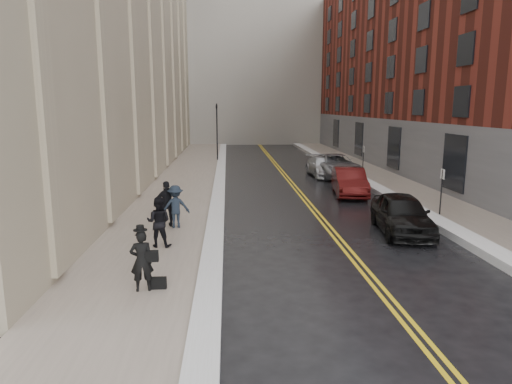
{
  "coord_description": "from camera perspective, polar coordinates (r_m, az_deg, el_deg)",
  "views": [
    {
      "loc": [
        -1.65,
        -11.54,
        4.98
      ],
      "look_at": [
        -0.55,
        6.31,
        1.6
      ],
      "focal_mm": 32.0,
      "sensor_mm": 36.0,
      "label": 1
    }
  ],
  "objects": [
    {
      "name": "pedestrian_a",
      "position": [
        16.18,
        -12.08,
        -3.66
      ],
      "size": [
        0.95,
        0.79,
        1.77
      ],
      "primitive_type": "imported",
      "rotation": [
        0.0,
        0.0,
        2.99
      ],
      "color": "black",
      "rests_on": "sidewalk_left"
    },
    {
      "name": "parking_sign_near",
      "position": [
        22.05,
        22.18,
        0.44
      ],
      "size": [
        0.06,
        0.35,
        2.23
      ],
      "color": "black",
      "rests_on": "ground"
    },
    {
      "name": "car_silver_near",
      "position": [
        33.26,
        8.48,
        3.19
      ],
      "size": [
        2.17,
        4.91,
        1.4
      ],
      "primitive_type": "imported",
      "rotation": [
        0.0,
        0.0,
        0.04
      ],
      "color": "#B7B9BF",
      "rests_on": "ground"
    },
    {
      "name": "traffic_signal",
      "position": [
        41.6,
        -4.9,
        8.05
      ],
      "size": [
        0.18,
        0.15,
        5.2
      ],
      "color": "black",
      "rests_on": "ground"
    },
    {
      "name": "car_black",
      "position": [
        18.98,
        17.75,
        -2.59
      ],
      "size": [
        2.36,
        4.77,
        1.56
      ],
      "primitive_type": "imported",
      "rotation": [
        0.0,
        0.0,
        -0.12
      ],
      "color": "black",
      "rests_on": "ground"
    },
    {
      "name": "pedestrian_b",
      "position": [
        18.58,
        -10.03,
        -1.8
      ],
      "size": [
        1.2,
        0.8,
        1.72
      ],
      "primitive_type": "imported",
      "rotation": [
        0.0,
        0.0,
        3.29
      ],
      "color": "black",
      "rests_on": "sidewalk_left"
    },
    {
      "name": "snow_ridge_right",
      "position": [
        29.32,
        13.98,
        0.9
      ],
      "size": [
        0.85,
        60.8,
        0.3
      ],
      "primitive_type": "cube",
      "color": "white",
      "rests_on": "ground"
    },
    {
      "name": "lane_stripe_a",
      "position": [
        28.28,
        4.7,
        0.53
      ],
      "size": [
        0.12,
        64.0,
        0.01
      ],
      "primitive_type": "cube",
      "color": "gold",
      "rests_on": "ground"
    },
    {
      "name": "car_maroon",
      "position": [
        26.3,
        11.6,
        1.27
      ],
      "size": [
        2.22,
        4.85,
        1.54
      ],
      "primitive_type": "imported",
      "rotation": [
        0.0,
        0.0,
        -0.13
      ],
      "color": "#3F0B0B",
      "rests_on": "ground"
    },
    {
      "name": "snow_ridge_left",
      "position": [
        27.97,
        -4.62,
        0.68
      ],
      "size": [
        0.7,
        60.8,
        0.26
      ],
      "primitive_type": "cube",
      "color": "white",
      "rests_on": "ground"
    },
    {
      "name": "pedestrian_main",
      "position": [
        12.48,
        -14.1,
        -8.33
      ],
      "size": [
        0.66,
        0.49,
        1.66
      ],
      "primitive_type": "imported",
      "rotation": [
        0.0,
        0.0,
        3.31
      ],
      "color": "black",
      "rests_on": "sidewalk_left"
    },
    {
      "name": "building_right",
      "position": [
        39.7,
        26.33,
        15.44
      ],
      "size": [
        14.0,
        50.0,
        18.0
      ],
      "primitive_type": "cube",
      "color": "maroon",
      "rests_on": "ground"
    },
    {
      "name": "lane_stripe_b",
      "position": [
        28.31,
        5.18,
        0.53
      ],
      "size": [
        0.12,
        64.0,
        0.01
      ],
      "primitive_type": "cube",
      "color": "gold",
      "rests_on": "ground"
    },
    {
      "name": "sidewalk_right",
      "position": [
        29.94,
        17.35,
        0.78
      ],
      "size": [
        3.0,
        64.0,
        0.15
      ],
      "primitive_type": "cube",
      "color": "gray",
      "rests_on": "ground"
    },
    {
      "name": "parking_sign_far",
      "position": [
        33.16,
        13.25,
        4.14
      ],
      "size": [
        0.06,
        0.35,
        2.23
      ],
      "color": "black",
      "rests_on": "ground"
    },
    {
      "name": "car_silver_far",
      "position": [
        32.96,
        9.88,
        3.26
      ],
      "size": [
        3.04,
        5.95,
        1.61
      ],
      "primitive_type": "imported",
      "rotation": [
        0.0,
        0.0,
        0.07
      ],
      "color": "gray",
      "rests_on": "ground"
    },
    {
      "name": "ground",
      "position": [
        12.68,
        4.33,
        -12.45
      ],
      "size": [
        160.0,
        160.0,
        0.0
      ],
      "primitive_type": "plane",
      "color": "black",
      "rests_on": "ground"
    },
    {
      "name": "pedestrian_c",
      "position": [
        18.78,
        -11.02,
        -1.47
      ],
      "size": [
        1.18,
        0.75,
        1.87
      ],
      "primitive_type": "imported",
      "rotation": [
        0.0,
        0.0,
        3.43
      ],
      "color": "black",
      "rests_on": "sidewalk_left"
    },
    {
      "name": "sidewalk_left",
      "position": [
        28.12,
        -9.31,
        0.51
      ],
      "size": [
        4.0,
        64.0,
        0.15
      ],
      "primitive_type": "cube",
      "color": "gray",
      "rests_on": "ground"
    }
  ]
}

